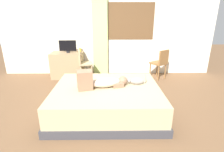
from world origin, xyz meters
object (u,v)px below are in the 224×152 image
object	(u,v)px
chair_spare	(160,62)
desk	(68,65)
tv_monitor	(68,46)
cup	(80,50)
bed	(107,100)
person_lying	(100,81)
chair_by_desk	(83,62)
cat	(136,81)

from	to	relation	value
chair_spare	desk	bearing A→B (deg)	175.42
tv_monitor	cup	xyz separation A→B (m)	(0.32, 0.14, -0.13)
desk	tv_monitor	bearing A→B (deg)	0.00
bed	cup	xyz separation A→B (m)	(-0.81, 2.15, 0.54)
person_lying	cup	distance (m)	2.26
chair_by_desk	chair_spare	bearing A→B (deg)	-0.86
cat	cup	xyz separation A→B (m)	(-1.38, 2.01, 0.22)
bed	person_lying	bearing A→B (deg)	179.12
cup	chair_spare	size ratio (longest dim) A/B	0.11
bed	cup	distance (m)	2.36
desk	chair_spare	bearing A→B (deg)	-4.58
person_lying	cat	xyz separation A→B (m)	(0.68, 0.14, -0.05)
person_lying	chair_spare	xyz separation A→B (m)	(1.61, 1.79, -0.11)
bed	tv_monitor	bearing A→B (deg)	119.51
cat	desk	world-z (taller)	desk
cup	chair_by_desk	xyz separation A→B (m)	(0.11, -0.32, -0.28)
cat	chair_spare	distance (m)	1.89
bed	tv_monitor	size ratio (longest dim) A/B	4.17
tv_monitor	chair_spare	distance (m)	2.67
desk	tv_monitor	xyz separation A→B (m)	(0.05, 0.00, 0.55)
bed	chair_by_desk	world-z (taller)	chair_by_desk
person_lying	cat	distance (m)	0.70
chair_spare	cup	bearing A→B (deg)	171.19
cup	chair_spare	xyz separation A→B (m)	(2.31, -0.36, -0.28)
cat	chair_spare	world-z (taller)	chair_spare
desk	chair_spare	size ratio (longest dim) A/B	1.05
tv_monitor	chair_spare	world-z (taller)	tv_monitor
bed	desk	size ratio (longest dim) A/B	2.23
person_lying	chair_by_desk	world-z (taller)	chair_by_desk
desk	chair_by_desk	bearing A→B (deg)	-20.57
cup	bed	bearing A→B (deg)	-69.28
cat	tv_monitor	distance (m)	2.55
person_lying	tv_monitor	distance (m)	2.27
cup	cat	bearing A→B (deg)	-55.55
bed	cup	bearing A→B (deg)	110.72
bed	cup	world-z (taller)	cup
bed	tv_monitor	world-z (taller)	tv_monitor
bed	cat	size ratio (longest dim) A/B	5.60
person_lying	chair_by_desk	distance (m)	1.92
cup	desk	bearing A→B (deg)	-158.82
person_lying	desk	bearing A→B (deg)	117.97
chair_by_desk	chair_spare	distance (m)	2.19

